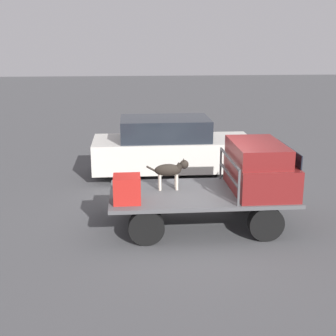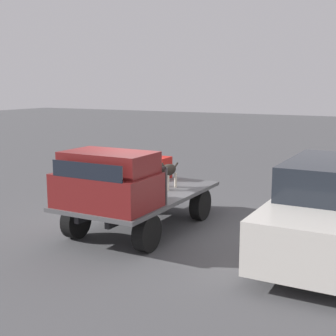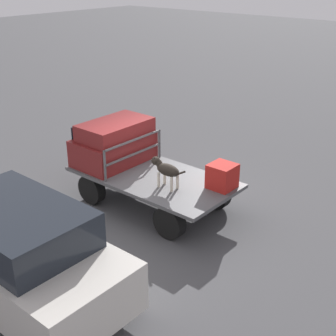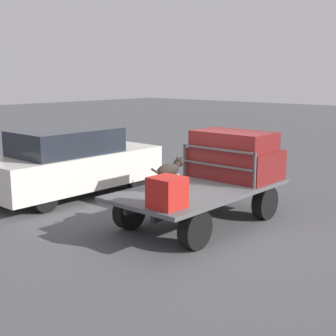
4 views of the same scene
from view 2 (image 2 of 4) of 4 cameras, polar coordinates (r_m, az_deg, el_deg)
name	(u,v)px [view 2 (image 2 of 4)]	position (r m, az deg, el deg)	size (l,w,h in m)	color
ground_plane	(142,228)	(10.25, -3.15, -7.29)	(80.00, 80.00, 0.00)	#474749
flatbed_truck	(142,202)	(10.10, -3.18, -4.21)	(3.85, 1.99, 0.77)	black
truck_cab	(107,181)	(8.93, -7.41, -1.57)	(1.21, 1.87, 1.05)	maroon
truck_headboard	(126,175)	(9.45, -5.11, -0.90)	(0.04, 1.87, 0.74)	#4C4C4F
dog	(167,171)	(10.35, -0.17, -0.31)	(0.95, 0.26, 0.67)	beige
cargo_crate	(158,168)	(11.56, -1.26, 0.03)	(0.54, 0.54, 0.54)	#AD1E19
parked_sedan	(332,209)	(8.99, 19.35, -4.69)	(4.59, 1.81, 1.71)	black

